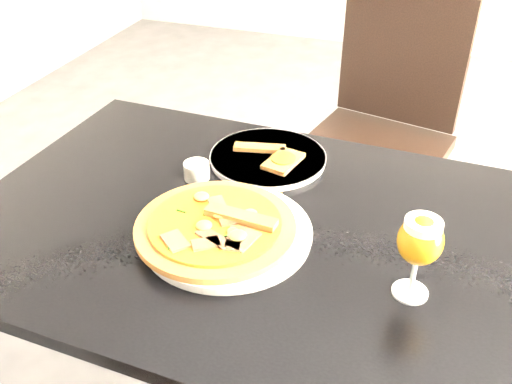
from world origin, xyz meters
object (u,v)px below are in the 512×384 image
at_px(dining_table, 259,257).
at_px(chair_far, 381,130).
at_px(beer_glass, 420,241).
at_px(pizza, 216,226).

distance_m(dining_table, chair_far, 0.92).
bearing_deg(beer_glass, pizza, 174.93).
relative_size(chair_far, pizza, 3.13).
relative_size(dining_table, beer_glass, 7.82).
bearing_deg(beer_glass, chair_far, 100.19).
distance_m(chair_far, pizza, 1.03).
bearing_deg(chair_far, beer_glass, -67.52).
xyz_separation_m(pizza, beer_glass, (0.37, -0.03, 0.09)).
xyz_separation_m(chair_far, pizza, (-0.19, -0.98, 0.24)).
height_order(dining_table, pizza, pizza).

